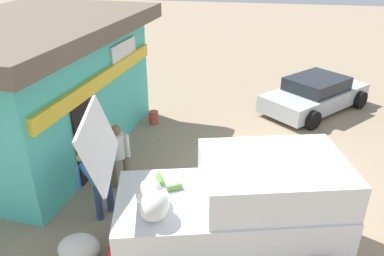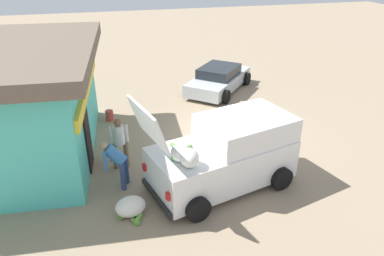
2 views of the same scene
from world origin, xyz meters
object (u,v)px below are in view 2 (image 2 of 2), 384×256
object	(u,v)px
storefront_bar	(22,102)
parked_sedan	(219,79)
paint_bucket	(109,115)
customer_bending	(117,160)
vendor_standing	(119,140)
delivery_van	(227,153)
unloaded_banana_pile	(131,207)

from	to	relation	value
storefront_bar	parked_sedan	size ratio (longest dim) A/B	1.77
paint_bucket	customer_bending	bearing A→B (deg)	-179.74
parked_sedan	vendor_standing	size ratio (longest dim) A/B	2.52
delivery_van	customer_bending	size ratio (longest dim) A/B	3.34
customer_bending	unloaded_banana_pile	world-z (taller)	customer_bending
delivery_van	parked_sedan	xyz separation A→B (m)	(7.30, -2.20, -0.42)
paint_bucket	parked_sedan	bearing A→B (deg)	-67.78
delivery_van	parked_sedan	bearing A→B (deg)	-16.80
parked_sedan	unloaded_banana_pile	xyz separation A→B (m)	(-8.04, 5.01, -0.31)
parked_sedan	paint_bucket	size ratio (longest dim) A/B	9.98
storefront_bar	delivery_van	distance (m)	6.50
unloaded_banana_pile	paint_bucket	xyz separation A→B (m)	(5.91, 0.22, -0.04)
parked_sedan	customer_bending	xyz separation A→B (m)	(-6.67, 5.21, 0.29)
delivery_van	paint_bucket	bearing A→B (deg)	30.38
unloaded_banana_pile	paint_bucket	world-z (taller)	unloaded_banana_pile
vendor_standing	customer_bending	distance (m)	0.98
delivery_van	unloaded_banana_pile	distance (m)	3.00
customer_bending	paint_bucket	xyz separation A→B (m)	(4.53, 0.02, -0.64)
parked_sedan	vendor_standing	bearing A→B (deg)	138.46
vendor_standing	storefront_bar	bearing A→B (deg)	60.78
storefront_bar	parked_sedan	distance (m)	8.95
delivery_van	vendor_standing	world-z (taller)	delivery_van
customer_bending	delivery_van	bearing A→B (deg)	-101.89
delivery_van	vendor_standing	size ratio (longest dim) A/B	2.81
parked_sedan	paint_bucket	distance (m)	5.66
vendor_standing	unloaded_banana_pile	bearing A→B (deg)	-178.97
storefront_bar	vendor_standing	world-z (taller)	storefront_bar
unloaded_banana_pile	paint_bucket	size ratio (longest dim) A/B	2.09
vendor_standing	paint_bucket	distance (m)	3.65
delivery_van	customer_bending	distance (m)	3.08
vendor_standing	delivery_van	bearing A→B (deg)	-119.29
vendor_standing	paint_bucket	size ratio (longest dim) A/B	3.97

